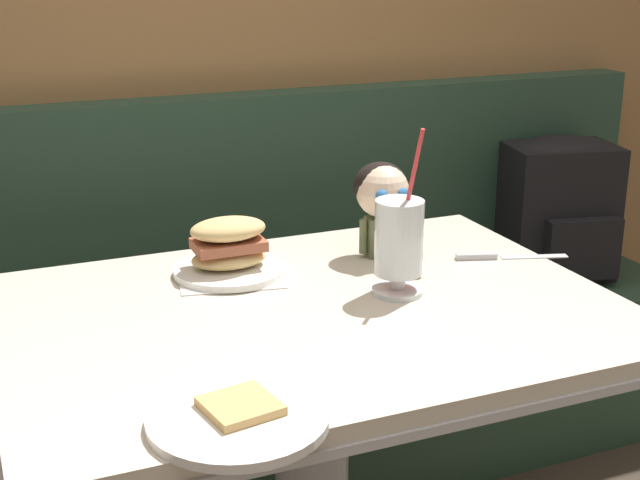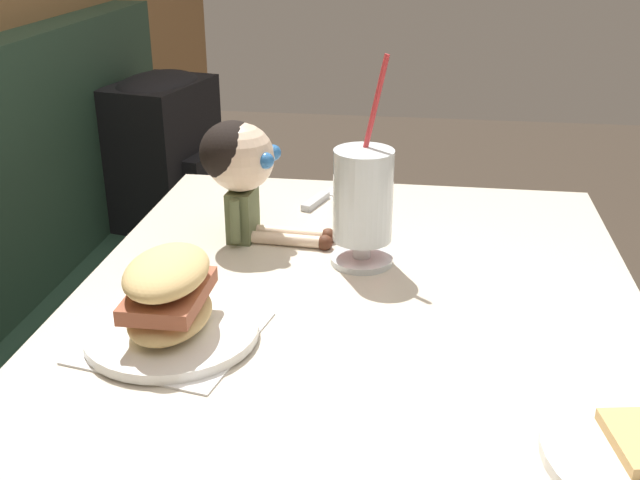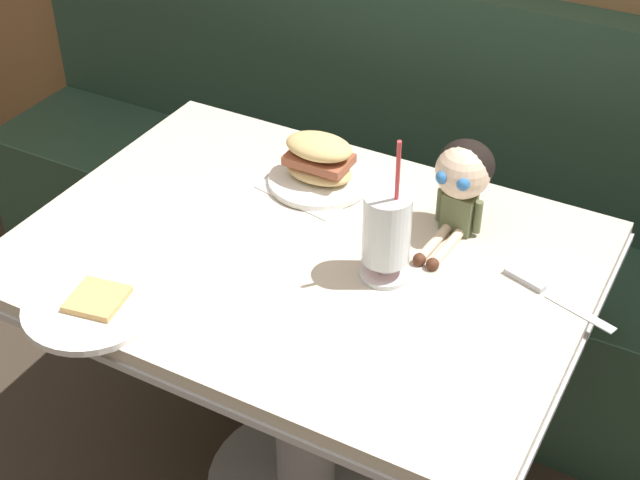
# 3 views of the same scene
# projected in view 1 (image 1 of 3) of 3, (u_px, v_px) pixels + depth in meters

# --- Properties ---
(wood_panel_wall) EXTENTS (4.40, 0.08, 2.40)m
(wood_panel_wall) POSITION_uv_depth(u_px,v_px,m) (178.00, 12.00, 2.22)
(wood_panel_wall) COLOR olive
(wood_panel_wall) RESTS_ON ground
(booth_bench) EXTENTS (2.60, 0.48, 1.00)m
(booth_bench) POSITION_uv_depth(u_px,v_px,m) (219.00, 370.00, 2.28)
(booth_bench) COLOR #233D2D
(booth_bench) RESTS_ON ground
(diner_table) EXTENTS (1.11, 0.81, 0.74)m
(diner_table) POSITION_uv_depth(u_px,v_px,m) (312.00, 405.00, 1.66)
(diner_table) COLOR beige
(diner_table) RESTS_ON ground
(toast_plate) EXTENTS (0.25, 0.25, 0.03)m
(toast_plate) POSITION_uv_depth(u_px,v_px,m) (238.00, 417.00, 1.21)
(toast_plate) COLOR white
(toast_plate) RESTS_ON diner_table
(milkshake_glass) EXTENTS (0.10, 0.10, 0.31)m
(milkshake_glass) POSITION_uv_depth(u_px,v_px,m) (399.00, 242.00, 1.64)
(milkshake_glass) COLOR silver
(milkshake_glass) RESTS_ON diner_table
(sandwich_plate) EXTENTS (0.23, 0.23, 0.12)m
(sandwich_plate) POSITION_uv_depth(u_px,v_px,m) (229.00, 252.00, 1.75)
(sandwich_plate) COLOR white
(sandwich_plate) RESTS_ON diner_table
(butter_knife) EXTENTS (0.23, 0.09, 0.01)m
(butter_knife) POSITION_uv_depth(u_px,v_px,m) (492.00, 256.00, 1.85)
(butter_knife) COLOR silver
(butter_knife) RESTS_ON diner_table
(seated_doll) EXTENTS (0.12, 0.22, 0.20)m
(seated_doll) POSITION_uv_depth(u_px,v_px,m) (382.00, 196.00, 1.83)
(seated_doll) COLOR #5B6642
(seated_doll) RESTS_ON diner_table
(backpack) EXTENTS (0.33, 0.30, 0.41)m
(backpack) POSITION_uv_depth(u_px,v_px,m) (560.00, 205.00, 2.52)
(backpack) COLOR black
(backpack) RESTS_ON booth_bench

